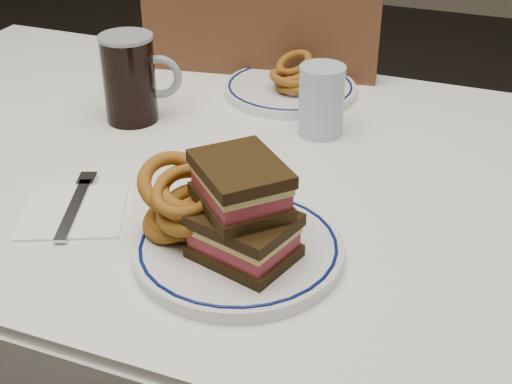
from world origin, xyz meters
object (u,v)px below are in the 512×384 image
(reuben_sandwich, at_px, (242,211))
(beer_mug, at_px, (131,78))
(main_plate, at_px, (239,249))
(chair_far, at_px, (270,146))
(far_plate, at_px, (290,88))

(reuben_sandwich, height_order, beer_mug, beer_mug)
(main_plate, bearing_deg, chair_far, 107.27)
(chair_far, height_order, beer_mug, chair_far)
(main_plate, height_order, reuben_sandwich, reuben_sandwich)
(chair_far, xyz_separation_m, beer_mug, (-0.10, -0.39, 0.29))
(main_plate, relative_size, beer_mug, 1.74)
(main_plate, bearing_deg, reuben_sandwich, -50.12)
(reuben_sandwich, bearing_deg, far_plate, 102.94)
(chair_far, bearing_deg, beer_mug, -104.15)
(chair_far, bearing_deg, reuben_sandwich, -72.22)
(main_plate, xyz_separation_m, reuben_sandwich, (0.01, -0.01, 0.07))
(chair_far, height_order, reuben_sandwich, chair_far)
(chair_far, relative_size, far_plate, 4.07)
(chair_far, distance_m, reuben_sandwich, 0.80)
(chair_far, xyz_separation_m, reuben_sandwich, (0.23, -0.71, 0.29))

